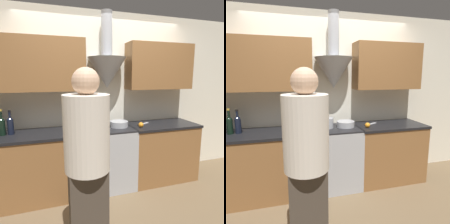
{
  "view_description": "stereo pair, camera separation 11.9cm",
  "coord_description": "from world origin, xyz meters",
  "views": [
    {
      "loc": [
        -0.82,
        -2.35,
        1.65
      ],
      "look_at": [
        0.0,
        0.26,
        1.16
      ],
      "focal_mm": 32.0,
      "sensor_mm": 36.0,
      "label": 1
    },
    {
      "loc": [
        -0.71,
        -2.38,
        1.65
      ],
      "look_at": [
        0.0,
        0.26,
        1.16
      ],
      "focal_mm": 32.0,
      "sensor_mm": 36.0,
      "label": 2
    }
  ],
  "objects": [
    {
      "name": "wine_bottle_4",
      "position": [
        -1.41,
        0.4,
        1.04
      ],
      "size": [
        0.08,
        0.08,
        0.33
      ],
      "color": "black",
      "rests_on": "counter_left"
    },
    {
      "name": "orange_fruit",
      "position": [
        0.44,
        0.24,
        0.95
      ],
      "size": [
        0.07,
        0.07,
        0.07
      ],
      "color": "orange",
      "rests_on": "counter_right"
    },
    {
      "name": "ground_plane",
      "position": [
        0.0,
        0.0,
        0.0
      ],
      "size": [
        12.0,
        12.0,
        0.0
      ],
      "primitive_type": "plane",
      "color": "brown"
    },
    {
      "name": "wine_bottle_5",
      "position": [
        -1.32,
        0.41,
        1.04
      ],
      "size": [
        0.08,
        0.08,
        0.32
      ],
      "color": "black",
      "rests_on": "counter_left"
    },
    {
      "name": "stock_pot",
      "position": [
        -0.15,
        0.4,
        0.98
      ],
      "size": [
        0.23,
        0.23,
        0.15
      ],
      "color": "#A8AAAF",
      "rests_on": "stove_range"
    },
    {
      "name": "chefs_knife",
      "position": [
        0.57,
        0.42,
        0.91
      ],
      "size": [
        0.25,
        0.16,
        0.01
      ],
      "rotation": [
        0.0,
        0.0,
        0.52
      ],
      "color": "silver",
      "rests_on": "counter_right"
    },
    {
      "name": "counter_left",
      "position": [
        -1.1,
        0.36,
        0.46
      ],
      "size": [
        1.56,
        0.62,
        0.91
      ],
      "color": "brown",
      "rests_on": "ground_plane"
    },
    {
      "name": "wall_back",
      "position": [
        -0.09,
        0.62,
        1.48
      ],
      "size": [
        8.4,
        0.56,
        2.6
      ],
      "color": "silver",
      "rests_on": "ground_plane"
    },
    {
      "name": "counter_right",
      "position": [
        0.86,
        0.36,
        0.46
      ],
      "size": [
        1.08,
        0.62,
        0.91
      ],
      "color": "brown",
      "rests_on": "ground_plane"
    },
    {
      "name": "person_foreground_left",
      "position": [
        -0.56,
        -0.88,
        0.95
      ],
      "size": [
        0.36,
        0.36,
        1.72
      ],
      "color": "#473D33",
      "rests_on": "ground_plane"
    },
    {
      "name": "mixing_bowl",
      "position": [
        0.15,
        0.38,
        0.95
      ],
      "size": [
        0.27,
        0.27,
        0.08
      ],
      "color": "#A8AAAF",
      "rests_on": "stove_range"
    },
    {
      "name": "stove_range",
      "position": [
        0.0,
        0.36,
        0.46
      ],
      "size": [
        0.66,
        0.6,
        0.91
      ],
      "color": "#A8AAAF",
      "rests_on": "ground_plane"
    }
  ]
}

